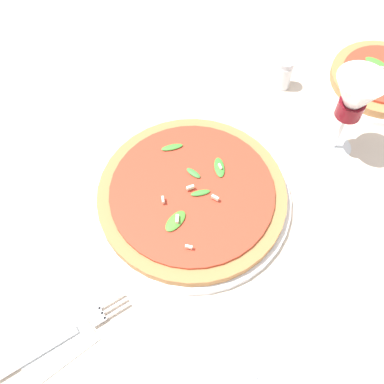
{
  "coord_description": "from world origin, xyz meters",
  "views": [
    {
      "loc": [
        -0.31,
        -0.29,
        0.69
      ],
      "look_at": [
        -0.04,
        0.01,
        0.03
      ],
      "focal_mm": 42.0,
      "sensor_mm": 36.0,
      "label": 1
    }
  ],
  "objects_px": {
    "pizza_personal_side": "(381,80)",
    "shaker_pepper": "(284,74)",
    "wine_glass": "(353,101)",
    "pizza_arugula_main": "(192,196)",
    "fork": "(59,340)"
  },
  "relations": [
    {
      "from": "wine_glass",
      "to": "fork",
      "type": "relative_size",
      "value": 0.79
    },
    {
      "from": "pizza_personal_side",
      "to": "wine_glass",
      "type": "relative_size",
      "value": 1.28
    },
    {
      "from": "pizza_personal_side",
      "to": "fork",
      "type": "distance_m",
      "value": 0.79
    },
    {
      "from": "shaker_pepper",
      "to": "wine_glass",
      "type": "bearing_deg",
      "value": -105.12
    },
    {
      "from": "pizza_arugula_main",
      "to": "pizza_personal_side",
      "type": "relative_size",
      "value": 1.53
    },
    {
      "from": "wine_glass",
      "to": "pizza_arugula_main",
      "type": "bearing_deg",
      "value": 161.37
    },
    {
      "from": "pizza_arugula_main",
      "to": "fork",
      "type": "xyz_separation_m",
      "value": [
        -0.31,
        -0.05,
        -0.01
      ]
    },
    {
      "from": "pizza_personal_side",
      "to": "fork",
      "type": "relative_size",
      "value": 1.02
    },
    {
      "from": "fork",
      "to": "shaker_pepper",
      "type": "relative_size",
      "value": 3.36
    },
    {
      "from": "fork",
      "to": "pizza_personal_side",
      "type": "bearing_deg",
      "value": 8.63
    },
    {
      "from": "pizza_personal_side",
      "to": "wine_glass",
      "type": "bearing_deg",
      "value": -169.3
    },
    {
      "from": "pizza_personal_side",
      "to": "shaker_pepper",
      "type": "distance_m",
      "value": 0.21
    },
    {
      "from": "fork",
      "to": "shaker_pepper",
      "type": "distance_m",
      "value": 0.65
    },
    {
      "from": "fork",
      "to": "wine_glass",
      "type": "bearing_deg",
      "value": 4.73
    },
    {
      "from": "wine_glass",
      "to": "pizza_personal_side",
      "type": "bearing_deg",
      "value": 10.7
    }
  ]
}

